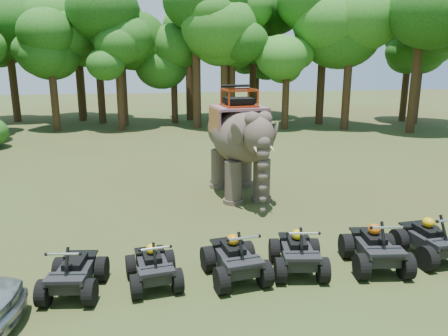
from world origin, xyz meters
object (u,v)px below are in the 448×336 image
(atv_0, at_px, (73,267))
(atv_5, at_px, (431,235))
(atv_2, at_px, (235,253))
(atv_3, at_px, (298,247))
(atv_1, at_px, (153,261))
(elephant, at_px, (239,141))
(atv_4, at_px, (376,242))

(atv_0, bearing_deg, atv_5, 9.42)
(atv_2, height_order, atv_3, atv_2)
(atv_0, relative_size, atv_2, 0.94)
(atv_5, bearing_deg, atv_2, 177.96)
(atv_0, height_order, atv_2, atv_2)
(atv_0, bearing_deg, atv_2, 8.50)
(atv_0, height_order, atv_1, atv_0)
(atv_2, xyz_separation_m, atv_5, (5.22, 0.17, 0.01))
(atv_1, distance_m, atv_2, 1.91)
(elephant, xyz_separation_m, atv_2, (-1.47, -6.49, -1.40))
(atv_0, xyz_separation_m, atv_1, (1.74, 0.05, -0.03))
(atv_4, bearing_deg, atv_1, -173.37)
(elephant, xyz_separation_m, atv_3, (0.11, -6.42, -1.41))
(atv_4, distance_m, atv_5, 1.70)
(elephant, relative_size, atv_4, 2.70)
(atv_4, height_order, atv_5, atv_4)
(atv_1, xyz_separation_m, atv_2, (1.91, -0.04, 0.07))
(atv_0, bearing_deg, atv_3, 9.28)
(atv_0, xyz_separation_m, atv_5, (8.87, 0.19, 0.05))
(atv_1, bearing_deg, atv_0, 174.28)
(elephant, bearing_deg, atv_0, -133.51)
(elephant, height_order, atv_2, elephant)
(atv_1, bearing_deg, atv_5, -6.40)
(atv_1, bearing_deg, atv_3, -6.75)
(atv_2, height_order, atv_5, atv_5)
(atv_0, bearing_deg, elephant, 60.06)
(atv_5, bearing_deg, elephant, 116.76)
(elephant, height_order, atv_5, elephant)
(atv_0, height_order, atv_5, atv_5)
(atv_0, distance_m, atv_5, 8.87)
(atv_3, bearing_deg, elephant, 100.17)
(elephant, bearing_deg, atv_3, -94.38)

